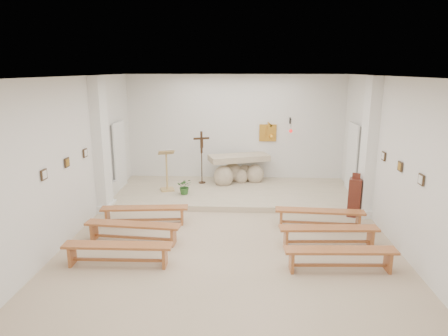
# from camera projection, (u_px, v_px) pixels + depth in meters

# --- Properties ---
(ground) EXTENTS (7.00, 10.00, 0.00)m
(ground) POSITION_uv_depth(u_px,v_px,m) (229.00, 245.00, 8.51)
(ground) COLOR #C5A98E
(ground) RESTS_ON ground
(wall_left) EXTENTS (0.02, 10.00, 3.50)m
(wall_left) POSITION_uv_depth(u_px,v_px,m) (62.00, 163.00, 8.26)
(wall_left) COLOR silver
(wall_left) RESTS_ON ground
(wall_right) EXTENTS (0.02, 10.00, 3.50)m
(wall_right) POSITION_uv_depth(u_px,v_px,m) (405.00, 167.00, 7.92)
(wall_right) COLOR silver
(wall_right) RESTS_ON ground
(wall_back) EXTENTS (7.00, 0.02, 3.50)m
(wall_back) POSITION_uv_depth(u_px,v_px,m) (235.00, 129.00, 12.93)
(wall_back) COLOR silver
(wall_back) RESTS_ON ground
(ceiling) EXTENTS (7.00, 10.00, 0.02)m
(ceiling) POSITION_uv_depth(u_px,v_px,m) (230.00, 77.00, 7.67)
(ceiling) COLOR silver
(ceiling) RESTS_ON wall_back
(sanctuary_platform) EXTENTS (6.98, 3.00, 0.15)m
(sanctuary_platform) POSITION_uv_depth(u_px,v_px,m) (234.00, 192.00, 11.89)
(sanctuary_platform) COLOR #C6B398
(sanctuary_platform) RESTS_ON ground
(pilaster_left) EXTENTS (0.26, 0.55, 3.50)m
(pilaster_left) POSITION_uv_depth(u_px,v_px,m) (101.00, 145.00, 10.20)
(pilaster_left) COLOR white
(pilaster_left) RESTS_ON ground
(pilaster_right) EXTENTS (0.26, 0.55, 3.50)m
(pilaster_right) POSITION_uv_depth(u_px,v_px,m) (369.00, 148.00, 9.87)
(pilaster_right) COLOR white
(pilaster_right) RESTS_ON ground
(gold_wall_relief) EXTENTS (0.55, 0.04, 0.55)m
(gold_wall_relief) POSITION_uv_depth(u_px,v_px,m) (268.00, 133.00, 12.87)
(gold_wall_relief) COLOR gold
(gold_wall_relief) RESTS_ON wall_back
(sanctuary_lamp) EXTENTS (0.11, 0.36, 0.44)m
(sanctuary_lamp) POSITION_uv_depth(u_px,v_px,m) (291.00, 129.00, 12.56)
(sanctuary_lamp) COLOR black
(sanctuary_lamp) RESTS_ON wall_back
(station_frame_left_front) EXTENTS (0.03, 0.20, 0.20)m
(station_frame_left_front) POSITION_uv_depth(u_px,v_px,m) (44.00, 175.00, 7.49)
(station_frame_left_front) COLOR #3D2B1B
(station_frame_left_front) RESTS_ON wall_left
(station_frame_left_mid) EXTENTS (0.03, 0.20, 0.20)m
(station_frame_left_mid) POSITION_uv_depth(u_px,v_px,m) (67.00, 163.00, 8.46)
(station_frame_left_mid) COLOR #3D2B1B
(station_frame_left_mid) RESTS_ON wall_left
(station_frame_left_rear) EXTENTS (0.03, 0.20, 0.20)m
(station_frame_left_rear) POSITION_uv_depth(u_px,v_px,m) (85.00, 153.00, 9.43)
(station_frame_left_rear) COLOR #3D2B1B
(station_frame_left_rear) RESTS_ON wall_left
(station_frame_right_front) EXTENTS (0.03, 0.20, 0.20)m
(station_frame_right_front) POSITION_uv_depth(u_px,v_px,m) (421.00, 180.00, 7.15)
(station_frame_right_front) COLOR #3D2B1B
(station_frame_right_front) RESTS_ON wall_right
(station_frame_right_mid) EXTENTS (0.03, 0.20, 0.20)m
(station_frame_right_mid) POSITION_uv_depth(u_px,v_px,m) (400.00, 166.00, 8.12)
(station_frame_right_mid) COLOR #3D2B1B
(station_frame_right_mid) RESTS_ON wall_right
(station_frame_right_rear) EXTENTS (0.03, 0.20, 0.20)m
(station_frame_right_rear) POSITION_uv_depth(u_px,v_px,m) (384.00, 156.00, 9.09)
(station_frame_right_rear) COLOR #3D2B1B
(station_frame_right_rear) RESTS_ON wall_right
(radiator_left) EXTENTS (0.10, 0.85, 0.52)m
(radiator_left) POSITION_uv_depth(u_px,v_px,m) (112.00, 193.00, 11.23)
(radiator_left) COLOR silver
(radiator_left) RESTS_ON ground
(radiator_right) EXTENTS (0.10, 0.85, 0.52)m
(radiator_right) POSITION_uv_depth(u_px,v_px,m) (358.00, 196.00, 10.90)
(radiator_right) COLOR silver
(radiator_right) RESTS_ON ground
(altar) EXTENTS (2.00, 1.30, 0.96)m
(altar) POSITION_uv_depth(u_px,v_px,m) (238.00, 171.00, 12.64)
(altar) COLOR #C4B396
(altar) RESTS_ON sanctuary_platform
(lectern) EXTENTS (0.54, 0.49, 1.27)m
(lectern) POSITION_uv_depth(u_px,v_px,m) (167.00, 170.00, 11.70)
(lectern) COLOR tan
(lectern) RESTS_ON sanctuary_platform
(crucifix_stand) EXTENTS (0.49, 0.22, 1.65)m
(crucifix_stand) POSITION_uv_depth(u_px,v_px,m) (202.00, 153.00, 12.39)
(crucifix_stand) COLOR #321E0F
(crucifix_stand) RESTS_ON sanctuary_platform
(potted_plant) EXTENTS (0.46, 0.41, 0.47)m
(potted_plant) POSITION_uv_depth(u_px,v_px,m) (185.00, 186.00, 11.43)
(potted_plant) COLOR #2C5D25
(potted_plant) RESTS_ON sanctuary_platform
(donation_pedestal) EXTENTS (0.39, 0.39, 1.13)m
(donation_pedestal) POSITION_uv_depth(u_px,v_px,m) (355.00, 197.00, 10.08)
(donation_pedestal) COLOR #5D281A
(donation_pedestal) RESTS_ON ground
(bench_left_front) EXTENTS (2.09, 0.53, 0.44)m
(bench_left_front) POSITION_uv_depth(u_px,v_px,m) (145.00, 211.00, 9.58)
(bench_left_front) COLOR #AC5E32
(bench_left_front) RESTS_ON ground
(bench_right_front) EXTENTS (2.08, 0.47, 0.44)m
(bench_right_front) POSITION_uv_depth(u_px,v_px,m) (319.00, 214.00, 9.37)
(bench_right_front) COLOR #AC5E32
(bench_right_front) RESTS_ON ground
(bench_left_second) EXTENTS (2.09, 0.51, 0.44)m
(bench_left_second) POSITION_uv_depth(u_px,v_px,m) (133.00, 228.00, 8.56)
(bench_left_second) COLOR #AC5E32
(bench_left_second) RESTS_ON ground
(bench_right_second) EXTENTS (2.08, 0.43, 0.44)m
(bench_right_second) POSITION_uv_depth(u_px,v_px,m) (329.00, 232.00, 8.36)
(bench_right_second) COLOR #AC5E32
(bench_right_second) RESTS_ON ground
(bench_left_third) EXTENTS (2.07, 0.35, 0.44)m
(bench_left_third) POSITION_uv_depth(u_px,v_px,m) (118.00, 250.00, 7.55)
(bench_left_third) COLOR #AC5E32
(bench_left_third) RESTS_ON ground
(bench_right_third) EXTENTS (2.08, 0.42, 0.44)m
(bench_right_third) POSITION_uv_depth(u_px,v_px,m) (340.00, 255.00, 7.34)
(bench_right_third) COLOR #AC5E32
(bench_right_third) RESTS_ON ground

